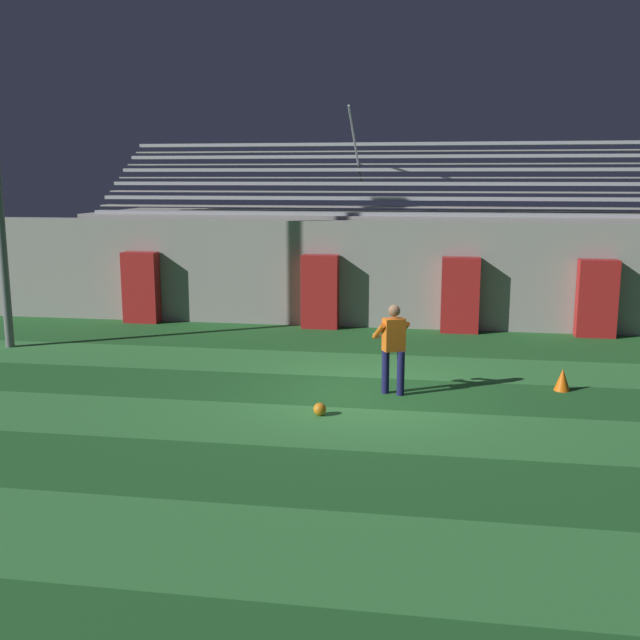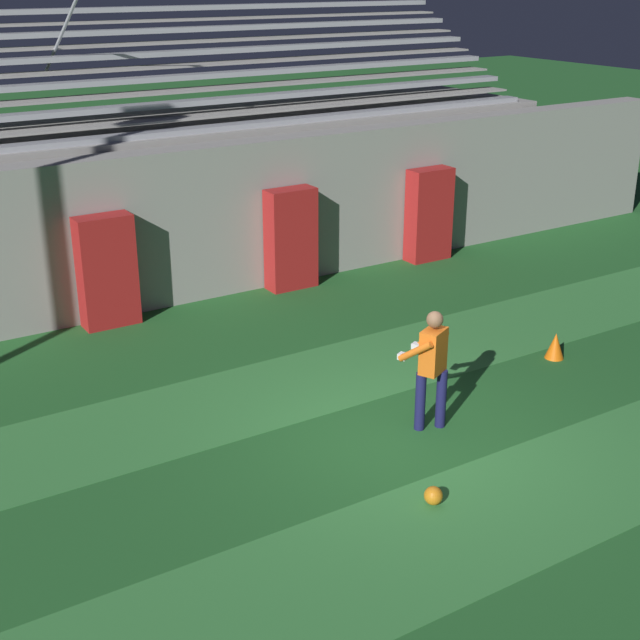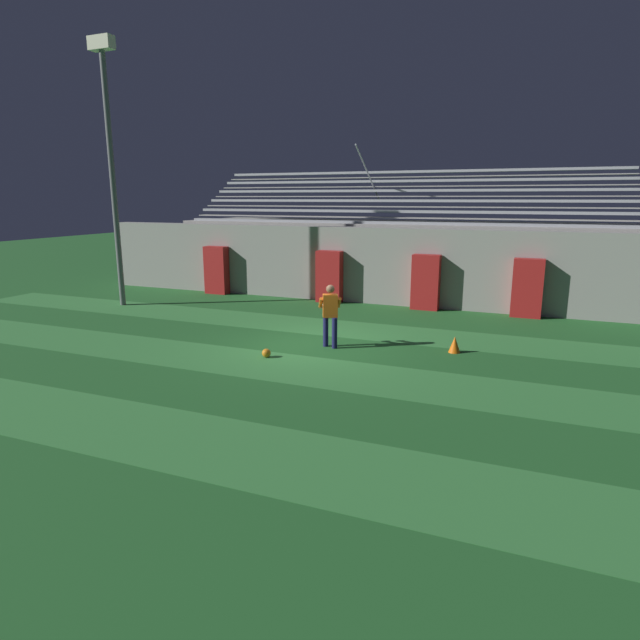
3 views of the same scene
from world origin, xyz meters
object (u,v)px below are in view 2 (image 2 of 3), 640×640
goalkeeper (431,362)px  soccer_ball (433,496)px  padding_pillar_far_right (429,215)px  padding_pillar_gate_left (107,271)px  traffic_cone (555,346)px  padding_pillar_gate_right (291,239)px

goalkeeper → soccer_ball: goalkeeper is taller
padding_pillar_far_right → soccer_ball: 9.39m
padding_pillar_gate_left → goalkeeper: (2.29, -5.86, -0.01)m
goalkeeper → traffic_cone: goalkeeper is taller
padding_pillar_far_right → goalkeeper: bearing=-128.6°
padding_pillar_gate_right → padding_pillar_far_right: size_ratio=1.00×
traffic_cone → padding_pillar_gate_right: bearing=109.3°
padding_pillar_far_right → traffic_cone: size_ratio=4.61×
padding_pillar_gate_right → goalkeeper: 6.01m
soccer_ball → padding_pillar_gate_right: bearing=71.5°
padding_pillar_gate_left → padding_pillar_gate_right: same height
traffic_cone → padding_pillar_far_right: bearing=73.2°
padding_pillar_gate_right → soccer_ball: bearing=-108.5°
padding_pillar_gate_left → soccer_ball: 7.48m
soccer_ball → padding_pillar_gate_left: bearing=99.1°
padding_pillar_gate_left → goalkeeper: padding_pillar_gate_left is taller
padding_pillar_gate_right → traffic_cone: size_ratio=4.61×
traffic_cone → padding_pillar_gate_left: bearing=136.6°
padding_pillar_gate_right → traffic_cone: 5.49m
goalkeeper → padding_pillar_far_right: bearing=51.4°
padding_pillar_far_right → soccer_ball: size_ratio=8.80×
padding_pillar_far_right → soccer_ball: bearing=-128.3°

